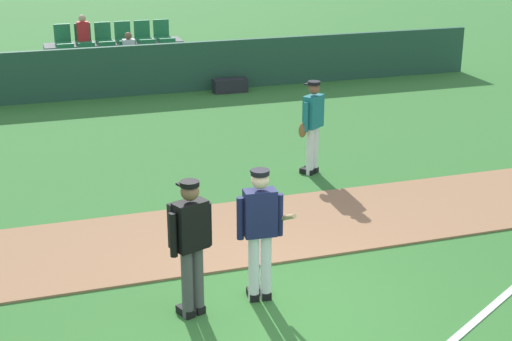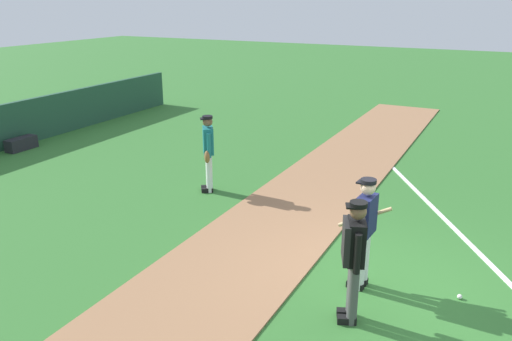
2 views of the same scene
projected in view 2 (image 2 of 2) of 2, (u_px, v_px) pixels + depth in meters
The scene contains 8 objects.
ground_plane at pixel (387, 290), 7.76m from camera, with size 80.00×80.00×0.00m, color #33702D.
infield_dirt_path at pixel (245, 254), 8.81m from camera, with size 28.00×2.39×0.03m, color #9E704C.
foul_line_chalk at pixel (448, 223), 10.07m from camera, with size 12.00×0.10×0.01m, color white.
batter_navy_jersey at pixel (365, 229), 7.55m from camera, with size 0.67×0.79×1.76m.
umpire_home_plate at pixel (353, 255), 6.73m from camera, with size 0.56×0.41×1.76m.
runner_teal_jersey at pixel (208, 151), 11.42m from camera, with size 0.61×0.46×1.76m.
baseball at pixel (460, 297), 7.52m from camera, with size 0.07×0.07×0.07m, color white.
equipment_bag at pixel (21, 144), 14.84m from camera, with size 0.90×0.36×0.36m, color #232328.
Camera 2 is at (-6.92, -1.30, 4.23)m, focal length 35.77 mm.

